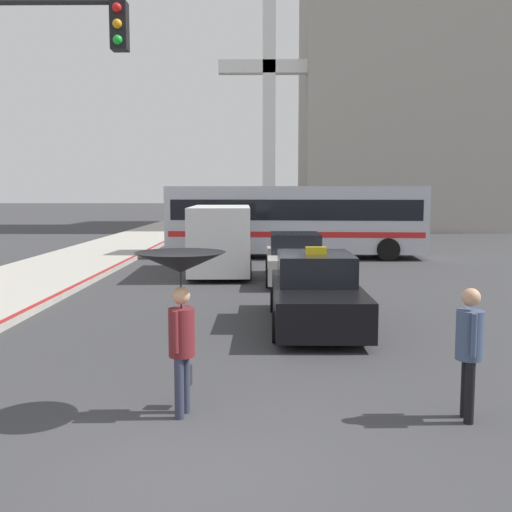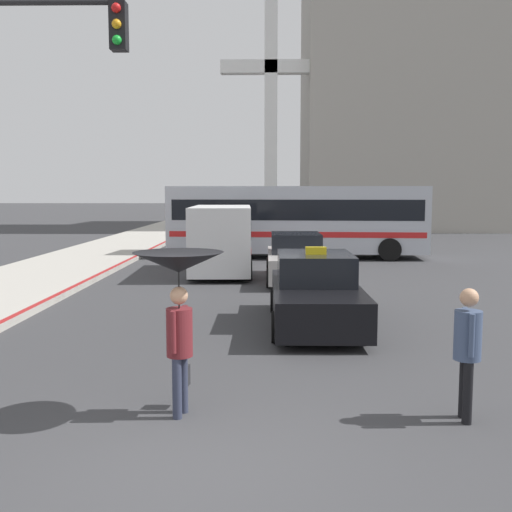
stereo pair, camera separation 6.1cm
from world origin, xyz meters
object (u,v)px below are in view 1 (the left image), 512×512
at_px(ambulance_van, 221,237).
at_px(city_bus, 295,218).
at_px(pedestrian_man, 469,342).
at_px(pedestrian_with_umbrella, 181,282).
at_px(taxi, 315,293).
at_px(traffic_light, 7,104).
at_px(monument_cross, 269,103).
at_px(sedan_red, 295,259).

distance_m(ambulance_van, city_bus, 6.17).
height_order(ambulance_van, pedestrian_man, ambulance_van).
relative_size(pedestrian_with_umbrella, pedestrian_man, 1.26).
height_order(taxi, pedestrian_with_umbrella, pedestrian_with_umbrella).
bearing_deg(traffic_light, city_bus, 69.85).
relative_size(pedestrian_with_umbrella, monument_cross, 0.13).
relative_size(traffic_light, monument_cross, 0.39).
distance_m(traffic_light, monument_cross, 33.46).
relative_size(sedan_red, traffic_light, 0.75).
xyz_separation_m(sedan_red, city_bus, (0.36, 6.96, 1.04)).
distance_m(taxi, pedestrian_man, 5.61).
height_order(sedan_red, traffic_light, traffic_light).
height_order(taxi, pedestrian_man, taxi).
relative_size(pedestrian_man, traffic_light, 0.26).
bearing_deg(ambulance_van, sedan_red, 146.87).
distance_m(taxi, traffic_light, 7.03).
height_order(ambulance_van, traffic_light, traffic_light).
xyz_separation_m(sedan_red, ambulance_van, (-2.53, 1.52, 0.62)).
xyz_separation_m(sedan_red, traffic_light, (-5.45, -8.89, 3.68)).
bearing_deg(city_bus, sedan_red, 0.79).
bearing_deg(monument_cross, pedestrian_man, -86.48).
distance_m(city_bus, traffic_light, 17.08).
distance_m(ambulance_van, pedestrian_with_umbrella, 13.46).
xyz_separation_m(city_bus, pedestrian_man, (1.18, -18.99, -0.73)).
relative_size(taxi, sedan_red, 0.98).
relative_size(sedan_red, pedestrian_man, 2.84).
bearing_deg(pedestrian_with_umbrella, city_bus, 5.74).
distance_m(city_bus, pedestrian_with_umbrella, 19.03).
xyz_separation_m(taxi, pedestrian_man, (1.45, -5.41, 0.30)).
xyz_separation_m(pedestrian_with_umbrella, pedestrian_man, (3.60, -0.11, -0.73)).
bearing_deg(city_bus, monument_cross, -172.76).
bearing_deg(pedestrian_with_umbrella, sedan_red, 3.25).
height_order(taxi, traffic_light, traffic_light).
bearing_deg(taxi, pedestrian_with_umbrella, 67.87).
xyz_separation_m(pedestrian_with_umbrella, traffic_light, (-3.39, 3.03, 2.64)).
relative_size(sedan_red, city_bus, 0.42).
height_order(taxi, city_bus, city_bus).
height_order(taxi, ambulance_van, ambulance_van).
relative_size(sedan_red, monument_cross, 0.30).
bearing_deg(pedestrian_with_umbrella, traffic_light, 61.24).
bearing_deg(pedestrian_with_umbrella, taxi, -9.08).
bearing_deg(monument_cross, taxi, -88.58).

